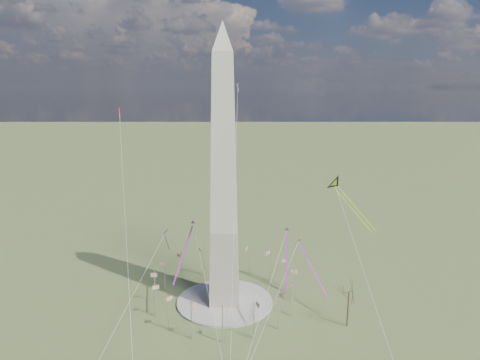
{
  "coord_description": "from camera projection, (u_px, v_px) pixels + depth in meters",
  "views": [
    {
      "loc": [
        4.47,
        -147.52,
        79.28
      ],
      "look_at": [
        5.72,
        0.0,
        47.22
      ],
      "focal_mm": 32.0,
      "sensor_mm": 36.0,
      "label": 1
    }
  ],
  "objects": [
    {
      "name": "kite_streamer_right",
      "position": [
        308.0,
        259.0,
        161.92
      ],
      "size": [
        9.05,
        21.31,
        15.29
      ],
      "rotation": [
        0.0,
        0.0,
        3.5
      ],
      "color": "#FF2837",
      "rests_on": "ground"
    },
    {
      "name": "ground",
      "position": [
        225.0,
        302.0,
        160.95
      ],
      "size": [
        2000.0,
        2000.0,
        0.0
      ],
      "primitive_type": "plane",
      "color": "#556432",
      "rests_on": "ground"
    },
    {
      "name": "kite_streamer_left",
      "position": [
        287.0,
        250.0,
        143.64
      ],
      "size": [
        3.31,
        20.76,
        14.26
      ],
      "rotation": [
        0.0,
        0.0,
        3.04
      ],
      "color": "#FF2837",
      "rests_on": "ground"
    },
    {
      "name": "kite_streamer_mid",
      "position": [
        187.0,
        243.0,
        154.51
      ],
      "size": [
        6.18,
        22.68,
        15.75
      ],
      "rotation": [
        0.0,
        0.0,
        2.93
      ],
      "color": "#FF2837",
      "rests_on": "ground"
    },
    {
      "name": "plaza",
      "position": [
        225.0,
        301.0,
        160.87
      ],
      "size": [
        36.0,
        36.0,
        0.8
      ],
      "primitive_type": "cylinder",
      "color": "beige",
      "rests_on": "ground"
    },
    {
      "name": "kite_small_white",
      "position": [
        238.0,
        85.0,
        185.91
      ],
      "size": [
        1.11,
        1.79,
        4.09
      ],
      "rotation": [
        0.0,
        0.0,
        2.73
      ],
      "color": "white",
      "rests_on": "ground"
    },
    {
      "name": "tree_near",
      "position": [
        349.0,
        291.0,
        142.28
      ],
      "size": [
        10.43,
        10.43,
        18.25
      ],
      "color": "#4E442F",
      "rests_on": "ground"
    },
    {
      "name": "washington_monument",
      "position": [
        224.0,
        178.0,
        150.77
      ],
      "size": [
        15.56,
        15.56,
        100.0
      ],
      "color": "#ACA690",
      "rests_on": "plaza"
    },
    {
      "name": "kite_small_red",
      "position": [
        119.0,
        109.0,
        179.12
      ],
      "size": [
        1.09,
        1.76,
        4.02
      ],
      "rotation": [
        0.0,
        0.0,
        2.74
      ],
      "color": "red",
      "rests_on": "ground"
    },
    {
      "name": "flagpole_ring",
      "position": [
        225.0,
        285.0,
        159.41
      ],
      "size": [
        54.4,
        54.4,
        13.0
      ],
      "color": "silver",
      "rests_on": "ground"
    },
    {
      "name": "kite_diamond_purple",
      "position": [
        166.0,
        234.0,
        164.48
      ],
      "size": [
        1.88,
        2.94,
        9.04
      ],
      "rotation": [
        0.0,
        0.0,
        2.62
      ],
      "color": "#471A77",
      "rests_on": "ground"
    },
    {
      "name": "kite_delta_black",
      "position": [
        337.0,
        186.0,
        156.04
      ],
      "size": [
        16.09,
        19.38,
        17.03
      ],
      "rotation": [
        0.0,
        0.0,
        3.77
      ],
      "color": "black",
      "rests_on": "ground"
    }
  ]
}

